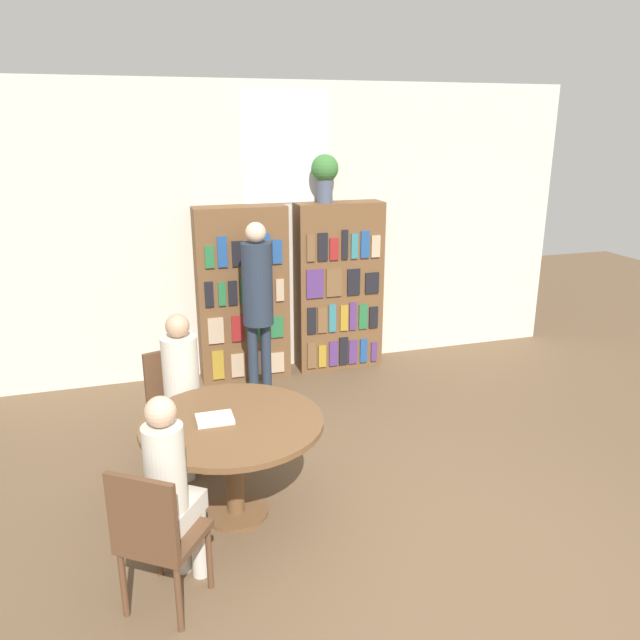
{
  "coord_description": "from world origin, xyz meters",
  "views": [
    {
      "loc": [
        -1.6,
        -2.58,
        2.6
      ],
      "look_at": [
        -0.16,
        2.07,
        1.05
      ],
      "focal_mm": 35.0,
      "sensor_mm": 36.0,
      "label": 1
    }
  ],
  "objects": [
    {
      "name": "ground_plane",
      "position": [
        0.0,
        0.0,
        0.0
      ],
      "size": [
        16.0,
        16.0,
        0.0
      ],
      "primitive_type": "plane",
      "color": "brown"
    },
    {
      "name": "reading_table",
      "position": [
        -1.06,
        1.14,
        0.6
      ],
      "size": [
        1.22,
        1.22,
        0.72
      ],
      "color": "brown",
      "rests_on": "ground_plane"
    },
    {
      "name": "chair_left_side",
      "position": [
        -1.36,
        2.04,
        0.51
      ],
      "size": [
        0.51,
        0.51,
        0.9
      ],
      "rotation": [
        0.0,
        0.0,
        -2.82
      ],
      "color": "brown",
      "rests_on": "ground_plane"
    },
    {
      "name": "open_book_on_table",
      "position": [
        -1.17,
        1.16,
        0.74
      ],
      "size": [
        0.24,
        0.18,
        0.03
      ],
      "color": "silver",
      "rests_on": "reading_table"
    },
    {
      "name": "librarian_standing",
      "position": [
        -0.47,
        3.09,
        1.05
      ],
      "size": [
        0.29,
        0.56,
        1.72
      ],
      "color": "#232D3D",
      "rests_on": "ground_plane"
    },
    {
      "name": "flower_vase",
      "position": [
        0.37,
        3.6,
        2.1
      ],
      "size": [
        0.28,
        0.28,
        0.49
      ],
      "color": "#475166",
      "rests_on": "bookshelf_right"
    },
    {
      "name": "bookshelf_right",
      "position": [
        0.52,
        3.59,
        0.9
      ],
      "size": [
        0.93,
        0.34,
        1.8
      ],
      "color": "brown",
      "rests_on": "ground_plane"
    },
    {
      "name": "wall_back",
      "position": [
        0.0,
        3.79,
        1.51
      ],
      "size": [
        6.4,
        0.07,
        3.0
      ],
      "color": "beige",
      "rests_on": "ground_plane"
    },
    {
      "name": "bookshelf_left",
      "position": [
        -0.52,
        3.59,
        0.9
      ],
      "size": [
        0.93,
        0.34,
        1.8
      ],
      "color": "brown",
      "rests_on": "ground_plane"
    },
    {
      "name": "seated_reader_left",
      "position": [
        -1.3,
        1.87,
        0.72
      ],
      "size": [
        0.36,
        0.41,
        1.25
      ],
      "rotation": [
        0.0,
        0.0,
        -2.82
      ],
      "color": "beige",
      "rests_on": "ground_plane"
    },
    {
      "name": "seated_reader_right",
      "position": [
        -1.49,
        0.52,
        0.69
      ],
      "size": [
        0.37,
        0.39,
        1.24
      ],
      "rotation": [
        0.0,
        0.0,
        -0.62
      ],
      "color": "beige",
      "rests_on": "ground_plane"
    },
    {
      "name": "chair_near_camera",
      "position": [
        -1.6,
        0.37,
        0.51
      ],
      "size": [
        0.56,
        0.56,
        0.9
      ],
      "rotation": [
        0.0,
        0.0,
        -0.62
      ],
      "color": "brown",
      "rests_on": "ground_plane"
    }
  ]
}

